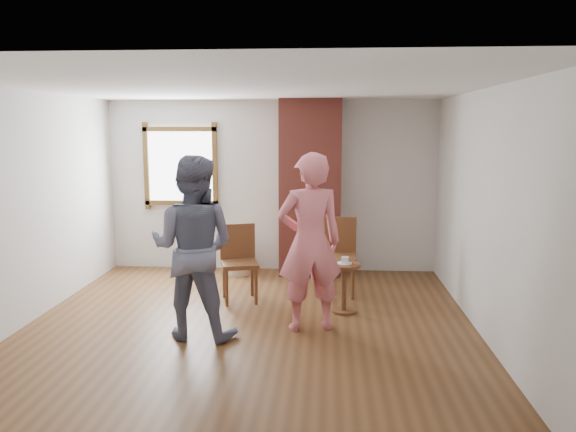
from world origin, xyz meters
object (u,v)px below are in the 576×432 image
Objects in this scene: man at (193,248)px; dining_chair_right at (338,252)px; stoneware_crock at (238,258)px; dining_chair_left at (239,258)px; person_pink at (310,242)px; side_table at (344,280)px.

dining_chair_right is at bearing -126.99° from man.
dining_chair_left is (0.21, -1.24, 0.29)m from stoneware_crock.
dining_chair_right is 1.45m from person_pink.
stoneware_crock is 0.26× the size of person_pink.
dining_chair_left is at bearing -95.42° from man.
stoneware_crock is 0.83× the size of side_table.
dining_chair_left is 1.32m from dining_chair_right.
side_table is at bearing -33.41° from dining_chair_left.
side_table is 0.90m from person_pink.
person_pink reaches higher than dining_chair_left.
person_pink is (1.20, 0.29, 0.01)m from man.
person_pink reaches higher than man.
dining_chair_left is at bearing -163.71° from dining_chair_right.
man is 0.99× the size of person_pink.
man reaches higher than dining_chair_right.
dining_chair_left is 0.50× the size of person_pink.
stoneware_crock is 2.64m from man.
dining_chair_right is 0.53× the size of man.
side_table is (0.05, -0.77, -0.17)m from dining_chair_right.
person_pink reaches higher than stoneware_crock.
man is (-0.05, -2.55, 0.71)m from stoneware_crock.
stoneware_crock is 2.63m from person_pink.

